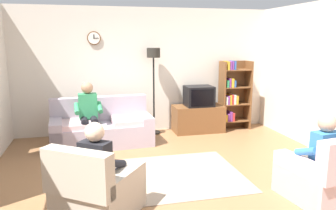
{
  "coord_description": "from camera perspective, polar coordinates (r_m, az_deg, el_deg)",
  "views": [
    {
      "loc": [
        -1.22,
        -4.52,
        2.01
      ],
      "look_at": [
        0.02,
        0.63,
        0.96
      ],
      "focal_mm": 35.15,
      "sensor_mm": 36.0,
      "label": 1
    }
  ],
  "objects": [
    {
      "name": "ground_plane",
      "position": [
        5.09,
        1.52,
        -12.07
      ],
      "size": [
        12.0,
        12.0,
        0.0
      ],
      "primitive_type": "plane",
      "color": "#8C603D"
    },
    {
      "name": "back_wall_assembly",
      "position": [
        7.31,
        -3.87,
        5.98
      ],
      "size": [
        6.2,
        0.17,
        2.7
      ],
      "color": "silver",
      "rests_on": "ground_plane"
    },
    {
      "name": "couch",
      "position": [
        6.55,
        -11.41,
        -4.06
      ],
      "size": [
        1.96,
        1.01,
        0.9
      ],
      "color": "#A899A8",
      "rests_on": "ground_plane"
    },
    {
      "name": "tv_stand",
      "position": [
        7.35,
        5.24,
        -2.36
      ],
      "size": [
        1.1,
        0.56,
        0.59
      ],
      "color": "brown",
      "rests_on": "ground_plane"
    },
    {
      "name": "tv",
      "position": [
        7.23,
        5.38,
        1.56
      ],
      "size": [
        0.6,
        0.49,
        0.44
      ],
      "color": "black",
      "rests_on": "tv_stand"
    },
    {
      "name": "bookshelf",
      "position": [
        7.62,
        11.13,
        1.85
      ],
      "size": [
        0.68,
        0.36,
        1.56
      ],
      "color": "brown",
      "rests_on": "ground_plane"
    },
    {
      "name": "floor_lamp",
      "position": [
        7.02,
        -2.52,
        6.6
      ],
      "size": [
        0.28,
        0.28,
        1.85
      ],
      "color": "black",
      "rests_on": "ground_plane"
    },
    {
      "name": "armchair_near_window",
      "position": [
        3.99,
        -12.2,
        -14.6
      ],
      "size": [
        1.16,
        1.18,
        0.9
      ],
      "color": "#BCAD99",
      "rests_on": "ground_plane"
    },
    {
      "name": "armchair_near_bookshelf",
      "position": [
        4.7,
        25.16,
        -11.39
      ],
      "size": [
        0.92,
        0.99,
        0.9
      ],
      "color": "beige",
      "rests_on": "ground_plane"
    },
    {
      "name": "area_rug",
      "position": [
        5.06,
        0.03,
        -12.14
      ],
      "size": [
        2.2,
        1.7,
        0.01
      ],
      "primitive_type": "cube",
      "color": "gray",
      "rests_on": "ground_plane"
    },
    {
      "name": "person_on_couch",
      "position": [
        6.35,
        -13.62,
        -1.06
      ],
      "size": [
        0.53,
        0.56,
        1.24
      ],
      "color": "#338C59",
      "rests_on": "ground_plane"
    },
    {
      "name": "person_in_left_armchair",
      "position": [
        3.93,
        -11.64,
        -9.97
      ],
      "size": [
        0.62,
        0.64,
        1.12
      ],
      "color": "black",
      "rests_on": "ground_plane"
    },
    {
      "name": "person_in_right_armchair",
      "position": [
        4.65,
        24.68,
        -7.45
      ],
      "size": [
        0.55,
        0.58,
        1.12
      ],
      "color": "#3372B2",
      "rests_on": "ground_plane"
    }
  ]
}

